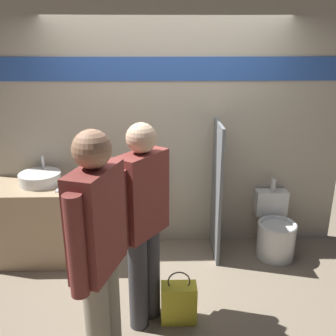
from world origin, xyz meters
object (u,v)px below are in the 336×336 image
Objects in this scene: person_in_vest at (99,252)px; toilet at (275,232)px; sink_basin at (40,178)px; person_with_lanyard at (143,220)px; shopping_bag at (179,302)px; cell_phone at (60,189)px; urinal_near_counter at (155,184)px.

toilet is at bearing -29.66° from person_in_vest.
toilet is (2.51, -0.09, -0.62)m from sink_basin.
person_with_lanyard is at bearing -144.30° from toilet.
person_in_vest is 1.10m from shopping_bag.
person_in_vest is (0.61, -1.43, 0.15)m from cell_phone.
cell_phone is 0.08× the size of person_with_lanyard.
toilet is 1.51m from shopping_bag.
sink_basin is 1.21m from urinal_near_counter.
sink_basin is at bearing 82.64° from person_with_lanyard.
person_in_vest is at bearing -66.81° from cell_phone.
urinal_near_counter is at bearing 99.62° from shopping_bag.
sink_basin reaches higher than toilet.
cell_phone is 0.17× the size of toilet.
toilet is 0.45× the size of person_in_vest.
sink_basin is 1.83m from person_in_vest.
person_in_vest is at bearing -136.60° from shopping_bag.
sink_basin is at bearing 141.88° from shopping_bag.
cell_phone is at bearing -36.40° from sink_basin.
cell_phone is 1.26m from person_with_lanyard.
toilet is 1.84m from person_with_lanyard.
person_in_vest reaches higher than person_with_lanyard.
sink_basin reaches higher than cell_phone.
person_with_lanyard is (0.26, 0.53, -0.04)m from person_in_vest.
toilet is at bearing 2.43° from cell_phone.
urinal_near_counter is at bearing 16.29° from cell_phone.
cell_phone is at bearing -177.57° from toilet.
cell_phone is at bearing 40.75° from person_in_vest.
sink_basin is 0.53× the size of toilet.
urinal_near_counter is 1.43× the size of toilet.
sink_basin reaches higher than shopping_bag.
urinal_near_counter is at bearing 6.32° from person_in_vest.
urinal_near_counter is at bearing 4.61° from sink_basin.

